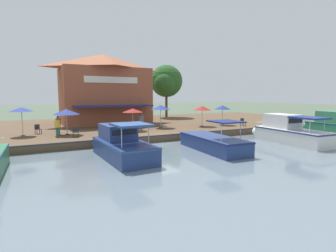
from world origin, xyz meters
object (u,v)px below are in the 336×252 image
at_px(patio_umbrella_mid_patio_left, 161,107).
at_px(person_mid_patio, 58,123).
at_px(patio_umbrella_back_row, 21,109).
at_px(cafe_chair_facing_river, 38,129).
at_px(patio_umbrella_far_corner, 66,112).
at_px(person_near_entrance, 57,125).
at_px(motorboat_outer_channel, 285,132).
at_px(waterfront_restaurant, 104,88).
at_px(motorboat_far_downstream, 208,141).
at_px(cafe_chair_far_corner_seat, 75,131).
at_px(patio_umbrella_by_entrance, 222,107).
at_px(tree_upstream_bank, 166,82).
at_px(motorboat_second_along, 119,144).
at_px(person_at_quay_edge, 141,120).
at_px(tree_behind_restaurant, 71,82).
at_px(patio_umbrella_mid_patio_right, 133,111).
at_px(patio_umbrella_near_quay_edge, 202,108).
at_px(cafe_chair_beside_entrance, 243,122).

distance_m(patio_umbrella_mid_patio_left, person_mid_patio, 10.28).
relative_size(patio_umbrella_back_row, cafe_chair_facing_river, 2.92).
distance_m(patio_umbrella_far_corner, person_near_entrance, 1.55).
relative_size(patio_umbrella_back_row, motorboat_outer_channel, 0.33).
distance_m(waterfront_restaurant, motorboat_far_downstream, 17.89).
distance_m(cafe_chair_facing_river, cafe_chair_far_corner_seat, 4.49).
bearing_deg(patio_umbrella_mid_patio_left, patio_umbrella_back_row, -90.96).
bearing_deg(patio_umbrella_by_entrance, tree_upstream_bank, -176.25).
xyz_separation_m(person_near_entrance, motorboat_second_along, (7.23, 3.14, -0.72)).
height_order(person_at_quay_edge, tree_behind_restaurant, tree_behind_restaurant).
bearing_deg(person_mid_patio, patio_umbrella_mid_patio_right, 84.56).
xyz_separation_m(cafe_chair_far_corner_seat, person_at_quay_edge, (-0.96, 6.22, 0.59)).
height_order(patio_umbrella_near_quay_edge, motorboat_far_downstream, patio_umbrella_near_quay_edge).
xyz_separation_m(person_near_entrance, motorboat_far_downstream, (7.78, 9.78, -0.95)).
bearing_deg(patio_umbrella_mid_patio_right, motorboat_second_along, -25.37).
bearing_deg(tree_upstream_bank, motorboat_outer_channel, 0.41).
xyz_separation_m(patio_umbrella_far_corner, person_mid_patio, (-0.61, -0.66, -0.99)).
relative_size(patio_umbrella_by_entrance, cafe_chair_facing_river, 2.75).
relative_size(patio_umbrella_mid_patio_left, person_mid_patio, 1.51).
bearing_deg(tree_upstream_bank, motorboat_second_along, -33.82).
height_order(cafe_chair_facing_river, person_mid_patio, person_mid_patio).
bearing_deg(cafe_chair_beside_entrance, patio_umbrella_mid_patio_right, -98.28).
bearing_deg(patio_umbrella_far_corner, cafe_chair_far_corner_seat, 14.22).
height_order(patio_umbrella_near_quay_edge, cafe_chair_beside_entrance, patio_umbrella_near_quay_edge).
bearing_deg(person_mid_patio, patio_umbrella_back_row, -99.02).
distance_m(patio_umbrella_far_corner, person_mid_patio, 1.33).
height_order(patio_umbrella_back_row, person_near_entrance, patio_umbrella_back_row).
height_order(patio_umbrella_mid_patio_right, cafe_chair_facing_river, patio_umbrella_mid_patio_right).
height_order(cafe_chair_far_corner_seat, tree_behind_restaurant, tree_behind_restaurant).
relative_size(cafe_chair_beside_entrance, motorboat_far_downstream, 0.11).
relative_size(person_at_quay_edge, person_near_entrance, 1.06).
bearing_deg(motorboat_outer_channel, person_near_entrance, -116.08).
distance_m(patio_umbrella_far_corner, person_at_quay_edge, 6.79).
distance_m(cafe_chair_facing_river, person_at_quay_edge, 9.35).
distance_m(person_at_quay_edge, motorboat_outer_channel, 12.94).
bearing_deg(waterfront_restaurant, motorboat_far_downstream, 11.70).
bearing_deg(cafe_chair_facing_river, person_mid_patio, 54.23).
bearing_deg(patio_umbrella_far_corner, patio_umbrella_by_entrance, 89.75).
relative_size(cafe_chair_facing_river, person_mid_patio, 0.52).
xyz_separation_m(patio_umbrella_back_row, cafe_chair_facing_river, (-0.73, 1.17, -1.78)).
relative_size(patio_umbrella_by_entrance, motorboat_outer_channel, 0.31).
bearing_deg(cafe_chair_facing_river, cafe_chair_far_corner_seat, 37.60).
height_order(person_near_entrance, tree_behind_restaurant, tree_behind_restaurant).
relative_size(cafe_chair_beside_entrance, person_near_entrance, 0.53).
bearing_deg(cafe_chair_beside_entrance, person_near_entrance, -93.10).
distance_m(motorboat_far_downstream, tree_behind_restaurant, 23.25).
bearing_deg(patio_umbrella_near_quay_edge, patio_umbrella_mid_patio_left, -101.87).
bearing_deg(patio_umbrella_near_quay_edge, patio_umbrella_far_corner, -90.62).
distance_m(person_at_quay_edge, tree_upstream_bank, 17.30).
relative_size(patio_umbrella_back_row, tree_behind_restaurant, 0.35).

